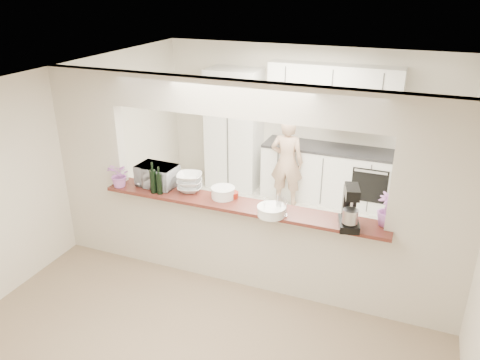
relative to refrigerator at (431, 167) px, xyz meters
The scene contains 19 objects.
floor 3.46m from the refrigerator, 127.72° to the right, with size 6.00×6.00×0.00m, color gray.
tile_overlay 2.48m from the refrigerator, 151.78° to the right, with size 5.00×2.90×0.01m, color silver.
partition 3.41m from the refrigerator, 127.72° to the right, with size 5.00×0.15×2.50m.
bar_counter 3.37m from the refrigerator, 127.68° to the right, with size 3.40×0.38×1.09m.
kitchen_cabinets 2.24m from the refrigerator, behind, with size 3.15×0.62×2.25m.
refrigerator is the anchor object (origin of this frame).
flower_left 4.59m from the refrigerator, 142.20° to the right, with size 0.28×0.25×0.32m, color #C96AA7.
wine_bottle_a 4.22m from the refrigerator, 138.22° to the right, with size 0.08×0.08×0.39m.
wine_bottle_b 4.16m from the refrigerator, 137.45° to the right, with size 0.07×0.07×0.35m.
toaster_oven 4.14m from the refrigerator, 140.91° to the right, with size 0.49×0.33×0.27m, color #BBBBC1.
serving_bowls 3.80m from the refrigerator, 136.61° to the right, with size 0.30×0.30×0.22m, color silver.
plate_stack_a 3.50m from the refrigerator, 131.28° to the right, with size 0.28×0.28×0.13m.
plate_stack_b 3.29m from the refrigerator, 119.85° to the right, with size 0.31×0.31×0.11m.
red_bowl 3.39m from the refrigerator, 130.56° to the right, with size 0.14×0.14×0.07m, color maroon.
tan_bowl 3.16m from the refrigerator, 121.62° to the right, with size 0.16×0.16×0.07m, color #C4AD8A.
utensil_caddy 3.24m from the refrigerator, 119.74° to the right, with size 0.29×0.23×0.24m.
stand_mixer 2.93m from the refrigerator, 106.10° to the right, with size 0.27×0.36×0.47m.
flower_right 2.67m from the refrigerator, 99.82° to the right, with size 0.20×0.20×0.37m, color #BC6ECD.
person 2.20m from the refrigerator, behind, with size 0.54×0.35×1.47m, color tan.
Camera 1 is at (1.78, -4.53, 3.48)m, focal length 35.00 mm.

